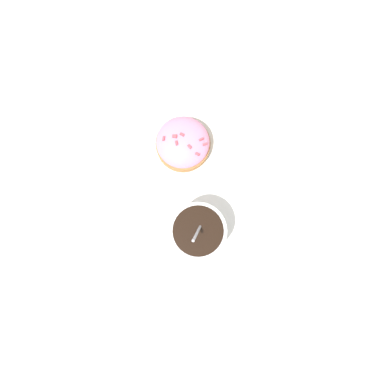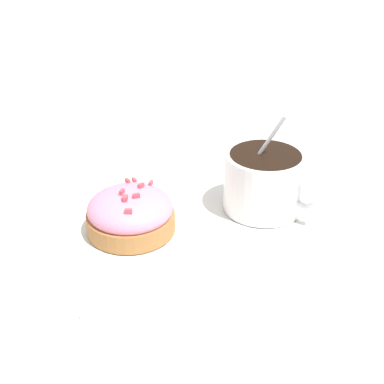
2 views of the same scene
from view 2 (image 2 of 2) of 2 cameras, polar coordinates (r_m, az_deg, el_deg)
The scene contains 4 objects.
ground_plane at distance 0.58m, azimuth 0.75°, elevation -2.98°, with size 3.00×3.00×0.00m, color #B2B2B7.
paper_napkin at distance 0.58m, azimuth 0.75°, elevation -2.86°, with size 0.29×0.27×0.00m.
coffee_cup at distance 0.58m, azimuth 7.79°, elevation 1.36°, with size 0.09×0.10×0.11m.
frosted_pastry at distance 0.55m, azimuth -6.58°, elevation -2.22°, with size 0.09×0.09×0.05m.
Camera 2 is at (0.09, 0.48, 0.31)m, focal length 50.00 mm.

